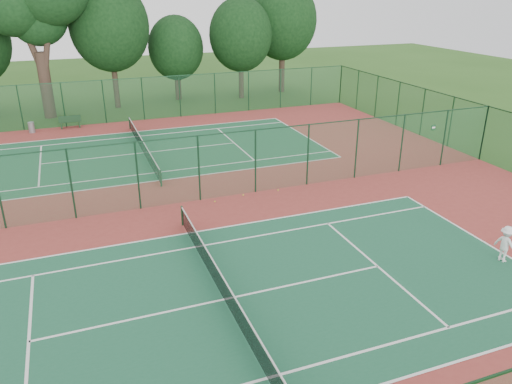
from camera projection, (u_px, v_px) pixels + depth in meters
ground at (171, 204)px, 25.49m from camera, size 120.00×120.00×0.00m
red_pad at (171, 204)px, 25.49m from camera, size 40.00×36.00×0.01m
court_near at (224, 300)px, 17.72m from camera, size 23.77×10.97×0.01m
court_far at (143, 153)px, 33.26m from camera, size 23.77×10.97×0.01m
fence_north at (124, 100)px, 40.37m from camera, size 40.00×0.09×3.50m
fence_east at (484, 133)px, 31.38m from camera, size 0.09×36.00×3.50m
fence_divider at (169, 172)px, 24.82m from camera, size 40.00×0.09×3.50m
tennis_net_near at (223, 287)px, 17.51m from camera, size 0.10×12.90×0.97m
tennis_net_far at (143, 145)px, 33.06m from camera, size 0.10×12.90×0.97m
player_near at (506, 244)px, 19.93m from camera, size 0.72×1.07×1.53m
trash_bin at (32, 127)px, 37.74m from camera, size 0.45×0.45×0.81m
bench at (70, 121)px, 38.87m from camera, size 1.67×0.49×1.03m
stray_ball_a at (278, 190)px, 27.13m from camera, size 0.07×0.07×0.07m
stray_ball_b at (243, 195)px, 26.49m from camera, size 0.07×0.07×0.07m
stray_ball_c at (215, 201)px, 25.69m from camera, size 0.08×0.08×0.08m
evergreen_row at (123, 105)px, 46.60m from camera, size 39.00×5.00×12.00m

